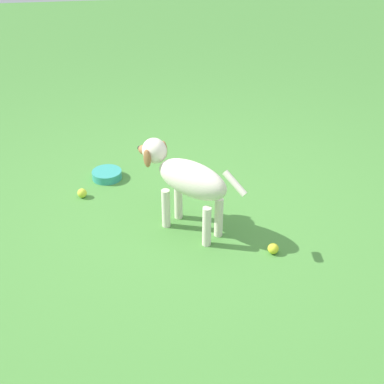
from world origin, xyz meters
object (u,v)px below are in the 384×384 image
water_bowl (107,175)px  tennis_ball_0 (82,193)px  dog (186,178)px  tennis_ball_1 (273,249)px

water_bowl → tennis_ball_0: bearing=-125.5°
dog → tennis_ball_0: dog is taller
tennis_ball_1 → water_bowl: 1.44m
tennis_ball_1 → water_bowl: (-0.98, 1.05, -0.00)m
tennis_ball_0 → water_bowl: tennis_ball_0 is taller
tennis_ball_0 → tennis_ball_1: bearing=-35.0°
dog → water_bowl: 0.93m
dog → tennis_ball_1: 0.68m
dog → water_bowl: size_ratio=2.85×
dog → tennis_ball_0: size_ratio=9.51×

